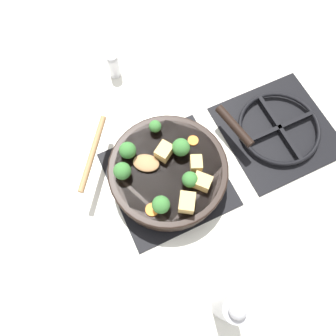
{
  "coord_description": "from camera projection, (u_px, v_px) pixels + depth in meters",
  "views": [
    {
      "loc": [
        0.27,
        -0.13,
        0.87
      ],
      "look_at": [
        0.0,
        0.0,
        0.09
      ],
      "focal_mm": 35.0,
      "sensor_mm": 36.0,
      "label": 1
    }
  ],
  "objects": [
    {
      "name": "ground_plane",
      "position": [
        168.0,
        179.0,
        0.92
      ],
      "size": [
        2.4,
        2.4,
        0.0
      ],
      "primitive_type": "plane",
      "color": "silver"
    },
    {
      "name": "front_burner_grate",
      "position": [
        168.0,
        178.0,
        0.91
      ],
      "size": [
        0.31,
        0.31,
        0.03
      ],
      "color": "black",
      "rests_on": "ground_plane"
    },
    {
      "name": "rear_burner_grate",
      "position": [
        278.0,
        129.0,
        0.96
      ],
      "size": [
        0.31,
        0.31,
        0.03
      ],
      "color": "black",
      "rests_on": "ground_plane"
    },
    {
      "name": "skillet_pan",
      "position": [
        169.0,
        171.0,
        0.86
      ],
      "size": [
        0.31,
        0.4,
        0.06
      ],
      "color": "black",
      "rests_on": "front_burner_grate"
    },
    {
      "name": "wooden_spoon",
      "position": [
        117.0,
        157.0,
        0.84
      ],
      "size": [
        0.22,
        0.23,
        0.02
      ],
      "color": "#A87A4C",
      "rests_on": "skillet_pan"
    },
    {
      "name": "tofu_cube_center_large",
      "position": [
        196.0,
        163.0,
        0.83
      ],
      "size": [
        0.05,
        0.04,
        0.03
      ],
      "primitive_type": "cube",
      "rotation": [
        0.0,
        0.0,
        2.74
      ],
      "color": "tan",
      "rests_on": "skillet_pan"
    },
    {
      "name": "tofu_cube_near_handle",
      "position": [
        202.0,
        182.0,
        0.81
      ],
      "size": [
        0.06,
        0.06,
        0.03
      ],
      "primitive_type": "cube",
      "rotation": [
        0.0,
        0.0,
        0.73
      ],
      "color": "tan",
      "rests_on": "skillet_pan"
    },
    {
      "name": "tofu_cube_east_chunk",
      "position": [
        164.0,
        152.0,
        0.84
      ],
      "size": [
        0.05,
        0.06,
        0.03
      ],
      "primitive_type": "cube",
      "rotation": [
        0.0,
        0.0,
        2.15
      ],
      "color": "tan",
      "rests_on": "skillet_pan"
    },
    {
      "name": "tofu_cube_west_chunk",
      "position": [
        186.0,
        203.0,
        0.79
      ],
      "size": [
        0.06,
        0.06,
        0.04
      ],
      "primitive_type": "cube",
      "rotation": [
        0.0,
        0.0,
        2.57
      ],
      "color": "tan",
      "rests_on": "skillet_pan"
    },
    {
      "name": "broccoli_floret_near_spoon",
      "position": [
        128.0,
        150.0,
        0.83
      ],
      "size": [
        0.04,
        0.04,
        0.05
      ],
      "color": "#709956",
      "rests_on": "skillet_pan"
    },
    {
      "name": "broccoli_floret_center_top",
      "position": [
        122.0,
        171.0,
        0.81
      ],
      "size": [
        0.04,
        0.04,
        0.05
      ],
      "color": "#709956",
      "rests_on": "skillet_pan"
    },
    {
      "name": "broccoli_floret_east_rim",
      "position": [
        190.0,
        180.0,
        0.8
      ],
      "size": [
        0.04,
        0.04,
        0.05
      ],
      "color": "#709956",
      "rests_on": "skillet_pan"
    },
    {
      "name": "broccoli_floret_west_rim",
      "position": [
        181.0,
        147.0,
        0.83
      ],
      "size": [
        0.05,
        0.05,
        0.05
      ],
      "color": "#709956",
      "rests_on": "skillet_pan"
    },
    {
      "name": "broccoli_floret_north_edge",
      "position": [
        161.0,
        205.0,
        0.77
      ],
      "size": [
        0.04,
        0.04,
        0.05
      ],
      "color": "#709956",
      "rests_on": "skillet_pan"
    },
    {
      "name": "broccoli_floret_south_cluster",
      "position": [
        155.0,
        126.0,
        0.86
      ],
      "size": [
        0.03,
        0.03,
        0.04
      ],
      "color": "#709956",
      "rests_on": "skillet_pan"
    },
    {
      "name": "carrot_slice_orange_thin",
      "position": [
        193.0,
        141.0,
        0.86
      ],
      "size": [
        0.03,
        0.03,
        0.01
      ],
      "primitive_type": "cylinder",
      "color": "orange",
      "rests_on": "skillet_pan"
    },
    {
      "name": "carrot_slice_near_center",
      "position": [
        152.0,
        210.0,
        0.8
      ],
      "size": [
        0.03,
        0.03,
        0.01
      ],
      "primitive_type": "cylinder",
      "color": "orange",
      "rests_on": "skillet_pan"
    },
    {
      "name": "pepper_mill",
      "position": [
        229.0,
        308.0,
        0.71
      ],
      "size": [
        0.05,
        0.05,
        0.21
      ],
      "color": "#B2B2B7",
      "rests_on": "ground_plane"
    },
    {
      "name": "salt_shaker",
      "position": [
        112.0,
        66.0,
        1.01
      ],
      "size": [
        0.04,
        0.04,
        0.09
      ],
      "color": "white",
      "rests_on": "ground_plane"
    }
  ]
}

